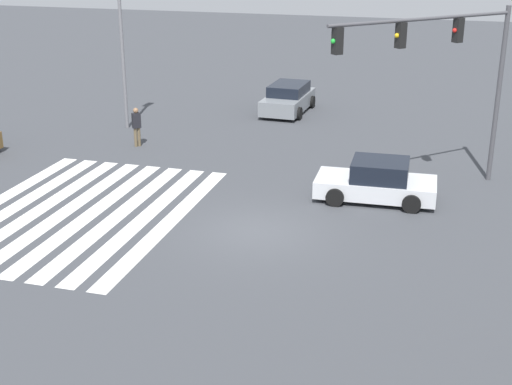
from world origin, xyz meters
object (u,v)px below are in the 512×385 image
object	(u,v)px
car_1	(377,182)
street_light_pole_b	(121,34)
pedestrian	(137,125)
traffic_signal_mast	(447,58)
car_0	(288,99)

from	to	relation	value
car_1	street_light_pole_b	distance (m)	14.92
pedestrian	street_light_pole_b	xyz separation A→B (m)	(-2.73, -1.82, 3.53)
traffic_signal_mast	street_light_pole_b	distance (m)	15.72
traffic_signal_mast	car_1	bearing A→B (deg)	-9.54
street_light_pole_b	traffic_signal_mast	bearing A→B (deg)	71.27
pedestrian	car_0	bearing A→B (deg)	102.85
car_1	street_light_pole_b	size ratio (longest dim) A/B	0.58
car_0	pedestrian	distance (m)	9.40
car_1	street_light_pole_b	bearing A→B (deg)	-28.81
car_0	street_light_pole_b	size ratio (longest dim) A/B	0.59
traffic_signal_mast	car_1	world-z (taller)	traffic_signal_mast
car_0	street_light_pole_b	world-z (taller)	street_light_pole_b
traffic_signal_mast	pedestrian	size ratio (longest dim) A/B	3.75
car_1	pedestrian	bearing A→B (deg)	-20.81
traffic_signal_mast	car_1	xyz separation A→B (m)	(1.43, -2.00, -4.27)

